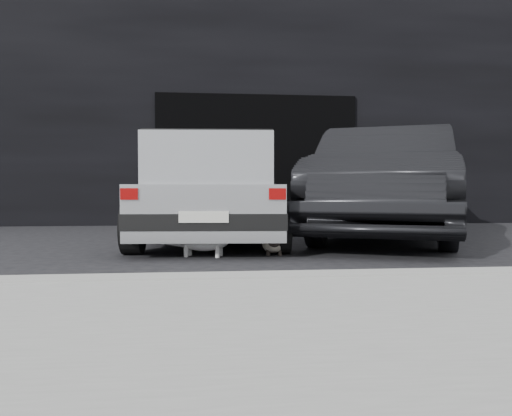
{
  "coord_description": "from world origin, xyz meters",
  "views": [
    {
      "loc": [
        -0.06,
        -5.95,
        0.69
      ],
      "look_at": [
        0.46,
        -1.04,
        0.51
      ],
      "focal_mm": 35.0,
      "sensor_mm": 36.0,
      "label": 1
    }
  ],
  "objects": [
    {
      "name": "ground",
      "position": [
        0.0,
        0.0,
        0.0
      ],
      "size": [
        80.0,
        80.0,
        0.0
      ],
      "primitive_type": "plane",
      "color": "black",
      "rests_on": "ground"
    },
    {
      "name": "building_facade",
      "position": [
        1.0,
        6.0,
        2.5
      ],
      "size": [
        34.0,
        4.0,
        5.0
      ],
      "primitive_type": "cube",
      "color": "black",
      "rests_on": "ground"
    },
    {
      "name": "garage_opening",
      "position": [
        1.0,
        3.99,
        1.3
      ],
      "size": [
        4.0,
        0.1,
        2.6
      ],
      "primitive_type": "cube",
      "color": "black",
      "rests_on": "ground"
    },
    {
      "name": "curb",
      "position": [
        1.0,
        -2.6,
        0.06
      ],
      "size": [
        18.0,
        0.25,
        0.12
      ],
      "primitive_type": "cube",
      "color": "gray",
      "rests_on": "ground"
    },
    {
      "name": "sidewalk",
      "position": [
        1.0,
        -3.8,
        0.06
      ],
      "size": [
        18.0,
        2.2,
        0.11
      ],
      "primitive_type": "cube",
      "color": "gray",
      "rests_on": "ground"
    },
    {
      "name": "silver_hatchback",
      "position": [
        0.06,
        0.66,
        0.74
      ],
      "size": [
        2.02,
        3.78,
        1.36
      ],
      "rotation": [
        0.0,
        0.0,
        -0.07
      ],
      "color": "silver",
      "rests_on": "ground"
    },
    {
      "name": "second_car",
      "position": [
        2.56,
        0.97,
        0.81
      ],
      "size": [
        3.54,
        5.19,
        1.62
      ],
      "primitive_type": "imported",
      "rotation": [
        0.0,
        0.0,
        -0.41
      ],
      "color": "black",
      "rests_on": "ground"
    },
    {
      "name": "cat_siamese",
      "position": [
        0.69,
        -0.65,
        0.12
      ],
      "size": [
        0.3,
        0.74,
        0.25
      ],
      "rotation": [
        0.0,
        0.0,
        3.04
      ],
      "color": "beige",
      "rests_on": "ground"
    },
    {
      "name": "cat_white",
      "position": [
        -0.03,
        -0.76,
        0.19
      ],
      "size": [
        0.83,
        0.41,
        0.39
      ],
      "rotation": [
        0.0,
        0.0,
        -1.82
      ],
      "color": "silver",
      "rests_on": "ground"
    }
  ]
}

